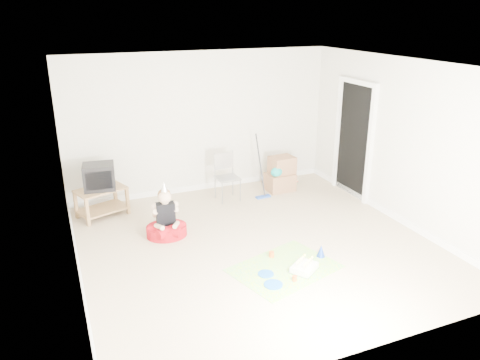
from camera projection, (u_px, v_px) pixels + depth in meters
name	position (u px, v px, depth m)	size (l,w,h in m)	color
ground	(257.00, 245.00, 6.91)	(5.00, 5.00, 0.00)	#C6AF8E
doorway_recess	(354.00, 141.00, 8.49)	(0.02, 0.90, 2.05)	black
tv_stand	(102.00, 200.00, 7.79)	(0.90, 0.72, 0.49)	#9C7346
crt_tv	(99.00, 177.00, 7.65)	(0.50, 0.41, 0.43)	black
folding_chair	(228.00, 178.00, 8.41)	(0.41, 0.39, 0.87)	gray
cardboard_boxes	(281.00, 174.00, 8.91)	(0.55, 0.43, 0.65)	#996B4A
floor_mop	(263.00, 184.00, 8.56)	(0.29, 0.38, 1.14)	#234AB0
book_pile	(291.00, 181.00, 9.39)	(0.22, 0.25, 0.07)	#297B44
seated_woman	(166.00, 224.00, 7.12)	(0.67, 0.67, 0.89)	#B21019
party_mat	(284.00, 268.00, 6.28)	(1.35, 0.98, 0.01)	#FA347A
birthday_cake	(304.00, 268.00, 6.20)	(0.43, 0.41, 0.15)	white
blue_plate_near	(266.00, 274.00, 6.13)	(0.21, 0.21, 0.01)	blue
blue_plate_far	(273.00, 284.00, 5.89)	(0.24, 0.24, 0.01)	blue
orange_cup_near	(272.00, 254.00, 6.55)	(0.07, 0.07, 0.08)	#D75417
orange_cup_far	(295.00, 278.00, 5.97)	(0.06, 0.06, 0.07)	#D75417
blue_party_hat	(321.00, 251.00, 6.55)	(0.12, 0.12, 0.18)	blue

